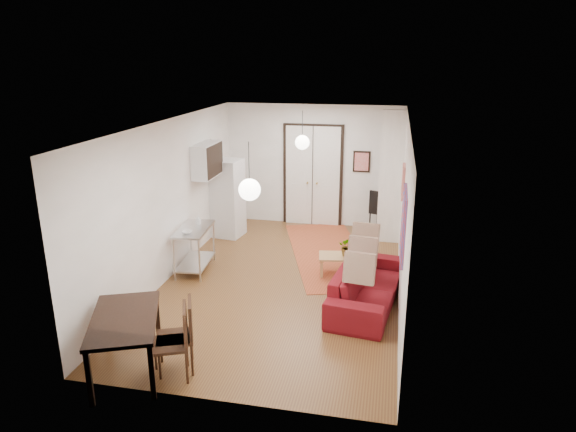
% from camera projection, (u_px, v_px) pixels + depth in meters
% --- Properties ---
extents(floor, '(7.00, 7.00, 0.00)m').
position_uv_depth(floor, '(282.00, 281.00, 9.45)').
color(floor, brown).
rests_on(floor, ground).
extents(ceiling, '(4.20, 7.00, 0.02)m').
position_uv_depth(ceiling, '(281.00, 123.00, 8.58)').
color(ceiling, silver).
rests_on(ceiling, wall_back).
extents(wall_back, '(4.20, 0.02, 2.90)m').
position_uv_depth(wall_back, '(313.00, 166.00, 12.29)').
color(wall_back, white).
rests_on(wall_back, floor).
extents(wall_front, '(4.20, 0.02, 2.90)m').
position_uv_depth(wall_front, '(215.00, 292.00, 5.75)').
color(wall_front, white).
rests_on(wall_front, floor).
extents(wall_left, '(0.02, 7.00, 2.90)m').
position_uv_depth(wall_left, '(170.00, 199.00, 9.43)').
color(wall_left, white).
rests_on(wall_left, floor).
extents(wall_right, '(0.02, 7.00, 2.90)m').
position_uv_depth(wall_right, '(404.00, 213.00, 8.61)').
color(wall_right, white).
rests_on(wall_right, floor).
extents(double_doors, '(1.44, 0.06, 2.50)m').
position_uv_depth(double_doors, '(313.00, 176.00, 12.32)').
color(double_doors, white).
rests_on(double_doors, wall_back).
extents(stub_partition, '(0.50, 0.10, 2.90)m').
position_uv_depth(stub_partition, '(391.00, 178.00, 11.04)').
color(stub_partition, white).
rests_on(stub_partition, floor).
extents(wall_cabinet, '(0.35, 1.00, 0.70)m').
position_uv_depth(wall_cabinet, '(207.00, 160.00, 10.66)').
color(wall_cabinet, white).
rests_on(wall_cabinet, wall_left).
extents(painting_popart, '(0.05, 1.00, 1.00)m').
position_uv_depth(painting_popart, '(403.00, 225.00, 7.39)').
color(painting_popart, red).
rests_on(painting_popart, wall_right).
extents(painting_abstract, '(0.05, 0.50, 0.60)m').
position_uv_depth(painting_abstract, '(403.00, 182.00, 9.26)').
color(painting_abstract, beige).
rests_on(painting_abstract, wall_right).
extents(poster_back, '(0.40, 0.03, 0.50)m').
position_uv_depth(poster_back, '(362.00, 162.00, 11.99)').
color(poster_back, red).
rests_on(poster_back, wall_back).
extents(print_left, '(0.03, 0.44, 0.54)m').
position_uv_depth(print_left, '(209.00, 153.00, 11.14)').
color(print_left, '#98623F').
rests_on(print_left, wall_left).
extents(pendant_back, '(0.30, 0.30, 0.80)m').
position_uv_depth(pendant_back, '(302.00, 142.00, 10.64)').
color(pendant_back, white).
rests_on(pendant_back, ceiling).
extents(pendant_front, '(0.30, 0.30, 0.80)m').
position_uv_depth(pendant_front, '(250.00, 190.00, 6.91)').
color(pendant_front, white).
rests_on(pendant_front, ceiling).
extents(kilim_rug, '(2.51, 4.07, 0.01)m').
position_uv_depth(kilim_rug, '(328.00, 253.00, 10.78)').
color(kilim_rug, '#B64F2D').
rests_on(kilim_rug, floor).
extents(sofa, '(2.42, 1.22, 0.68)m').
position_uv_depth(sofa, '(367.00, 285.00, 8.50)').
color(sofa, maroon).
rests_on(sofa, floor).
extents(coffee_table, '(0.92, 0.60, 0.38)m').
position_uv_depth(coffee_table, '(342.00, 258.00, 9.66)').
color(coffee_table, tan).
rests_on(coffee_table, floor).
extents(potted_plant, '(0.34, 0.38, 0.37)m').
position_uv_depth(potted_plant, '(348.00, 247.00, 9.57)').
color(potted_plant, '#32602B').
rests_on(potted_plant, coffee_table).
extents(kitchen_counter, '(0.66, 1.16, 0.86)m').
position_uv_depth(kitchen_counter, '(194.00, 244.00, 9.79)').
color(kitchen_counter, silver).
rests_on(kitchen_counter, floor).
extents(bowl, '(0.22, 0.22, 0.05)m').
position_uv_depth(bowl, '(187.00, 232.00, 9.41)').
color(bowl, beige).
rests_on(bowl, kitchen_counter).
extents(soap_bottle, '(0.09, 0.09, 0.18)m').
position_uv_depth(soap_bottle, '(198.00, 220.00, 9.90)').
color(soap_bottle, teal).
rests_on(soap_bottle, kitchen_counter).
extents(fridge, '(0.71, 0.71, 1.77)m').
position_uv_depth(fridge, '(228.00, 198.00, 11.62)').
color(fridge, silver).
rests_on(fridge, floor).
extents(dining_table, '(1.30, 1.63, 0.79)m').
position_uv_depth(dining_table, '(124.00, 323.00, 6.57)').
color(dining_table, black).
rests_on(dining_table, floor).
extents(dining_chair_near, '(0.60, 0.72, 0.98)m').
position_uv_depth(dining_chair_near, '(177.00, 327.00, 6.74)').
color(dining_chair_near, '#331D10').
rests_on(dining_chair_near, floor).
extents(dining_chair_far, '(0.60, 0.72, 0.98)m').
position_uv_depth(dining_chair_far, '(172.00, 334.00, 6.58)').
color(dining_chair_far, '#331D10').
rests_on(dining_chair_far, floor).
extents(black_side_chair, '(0.62, 0.63, 1.04)m').
position_uv_depth(black_side_chair, '(383.00, 206.00, 11.98)').
color(black_side_chair, black).
rests_on(black_side_chair, floor).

